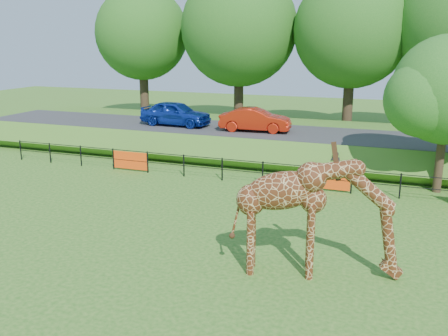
# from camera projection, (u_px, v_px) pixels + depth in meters

# --- Properties ---
(ground) EXTENTS (90.00, 90.00, 0.00)m
(ground) POSITION_uv_depth(u_px,v_px,m) (192.00, 251.00, 15.83)
(ground) COLOR #235E17
(ground) RESTS_ON ground
(giraffe) EXTENTS (4.88, 1.87, 3.43)m
(giraffe) POSITION_uv_depth(u_px,v_px,m) (317.00, 217.00, 13.84)
(giraffe) COLOR #4E2410
(giraffe) RESTS_ON ground
(perimeter_fence) EXTENTS (28.07, 0.10, 1.10)m
(perimeter_fence) POSITION_uv_depth(u_px,v_px,m) (263.00, 173.00, 22.94)
(perimeter_fence) COLOR black
(perimeter_fence) RESTS_ON ground
(embankment) EXTENTS (40.00, 9.00, 1.30)m
(embankment) POSITION_uv_depth(u_px,v_px,m) (298.00, 141.00, 29.71)
(embankment) COLOR #235E17
(embankment) RESTS_ON ground
(road) EXTENTS (40.00, 5.00, 0.12)m
(road) POSITION_uv_depth(u_px,v_px,m) (293.00, 133.00, 28.18)
(road) COLOR #2E2E30
(road) RESTS_ON embankment
(car_blue) EXTENTS (4.46, 2.03, 1.48)m
(car_blue) POSITION_uv_depth(u_px,v_px,m) (176.00, 113.00, 30.30)
(car_blue) COLOR #1536AE
(car_blue) RESTS_ON road
(car_red) EXTENTS (4.13, 1.77, 1.32)m
(car_red) POSITION_uv_depth(u_px,v_px,m) (255.00, 120.00, 28.37)
(car_red) COLOR red
(car_red) RESTS_ON road
(visitor) EXTENTS (0.52, 0.35, 1.39)m
(visitor) POSITION_uv_depth(u_px,v_px,m) (335.00, 166.00, 23.70)
(visitor) COLOR black
(visitor) RESTS_ON ground
(bg_tree_line) EXTENTS (37.30, 8.80, 11.82)m
(bg_tree_line) POSITION_uv_depth(u_px,v_px,m) (351.00, 29.00, 33.33)
(bg_tree_line) COLOR #322416
(bg_tree_line) RESTS_ON ground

